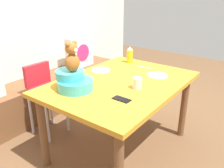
# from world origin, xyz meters

# --- Properties ---
(ground_plane) EXTENTS (8.00, 8.00, 0.00)m
(ground_plane) POSITION_xyz_m (0.00, 0.00, 0.00)
(ground_plane) COLOR brown
(back_wall) EXTENTS (4.40, 0.10, 2.60)m
(back_wall) POSITION_xyz_m (0.00, 1.52, 1.30)
(back_wall) COLOR silver
(back_wall) RESTS_ON ground_plane
(window_bench) EXTENTS (2.60, 0.44, 0.46)m
(window_bench) POSITION_xyz_m (0.00, 1.25, 0.23)
(window_bench) COLOR brown
(window_bench) RESTS_ON ground_plane
(pillow_floral_right) EXTENTS (0.44, 0.15, 0.44)m
(pillow_floral_right) POSITION_xyz_m (0.72, 1.23, 0.68)
(pillow_floral_right) COLOR white
(pillow_floral_right) RESTS_ON window_bench
(dining_table) EXTENTS (1.39, 1.01, 0.74)m
(dining_table) POSITION_xyz_m (0.00, 0.00, 0.65)
(dining_table) COLOR orange
(dining_table) RESTS_ON ground_plane
(highchair) EXTENTS (0.34, 0.45, 0.79)m
(highchair) POSITION_xyz_m (-0.23, 0.82, 0.52)
(highchair) COLOR red
(highchair) RESTS_ON ground_plane
(infant_seat_teal) EXTENTS (0.30, 0.33, 0.16)m
(infant_seat_teal) POSITION_xyz_m (-0.38, 0.21, 0.81)
(infant_seat_teal) COLOR #39ADB8
(infant_seat_teal) RESTS_ON dining_table
(teddy_bear) EXTENTS (0.13, 0.12, 0.25)m
(teddy_bear) POSITION_xyz_m (-0.38, 0.21, 1.02)
(teddy_bear) COLOR #9C5B25
(teddy_bear) RESTS_ON infant_seat_teal
(ketchup_bottle) EXTENTS (0.07, 0.07, 0.18)m
(ketchup_bottle) POSITION_xyz_m (0.55, 0.26, 0.83)
(ketchup_bottle) COLOR gold
(ketchup_bottle) RESTS_ON dining_table
(coffee_mug) EXTENTS (0.12, 0.08, 0.09)m
(coffee_mug) POSITION_xyz_m (-0.04, -0.20, 0.79)
(coffee_mug) COLOR silver
(coffee_mug) RESTS_ON dining_table
(dinner_plate_near) EXTENTS (0.20, 0.20, 0.01)m
(dinner_plate_near) POSITION_xyz_m (0.12, 0.34, 0.75)
(dinner_plate_near) COLOR white
(dinner_plate_near) RESTS_ON dining_table
(dinner_plate_far) EXTENTS (0.20, 0.20, 0.01)m
(dinner_plate_far) POSITION_xyz_m (0.33, -0.20, 0.75)
(dinner_plate_far) COLOR white
(dinner_plate_far) RESTS_ON dining_table
(cell_phone) EXTENTS (0.07, 0.14, 0.01)m
(cell_phone) POSITION_xyz_m (-0.31, -0.22, 0.74)
(cell_phone) COLOR black
(cell_phone) RESTS_ON dining_table
(table_fork) EXTENTS (0.02, 0.17, 0.01)m
(table_fork) POSITION_xyz_m (0.49, 0.04, 0.74)
(table_fork) COLOR silver
(table_fork) RESTS_ON dining_table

